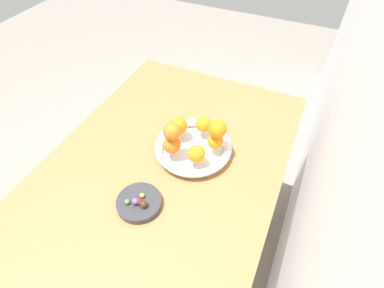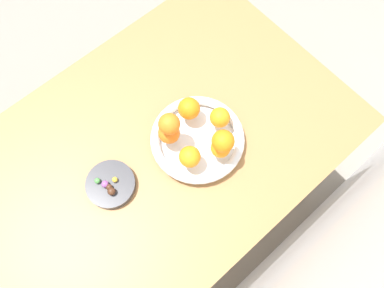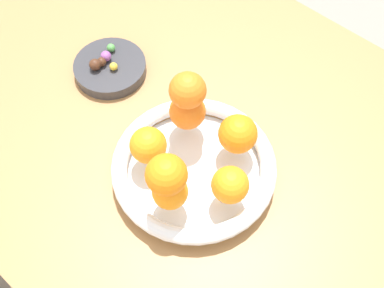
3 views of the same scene
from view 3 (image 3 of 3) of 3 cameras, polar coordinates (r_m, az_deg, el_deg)
name	(u,v)px [view 3 (image 3 of 3)]	position (r m, az deg, el deg)	size (l,w,h in m)	color
ground_plane	(187,258)	(1.51, -0.62, -13.31)	(6.00, 6.00, 0.00)	gray
dining_table	(184,146)	(0.92, -0.99, -0.19)	(1.10, 0.76, 0.74)	#9E7042
fruit_bowl	(194,168)	(0.77, 0.23, -2.81)	(0.26, 0.26, 0.04)	silver
candy_dish	(110,68)	(0.91, -9.67, 8.88)	(0.13, 0.13, 0.02)	#333338
orange_0	(230,185)	(0.70, 4.54, -4.85)	(0.06, 0.06, 0.06)	orange
orange_1	(239,133)	(0.75, 5.54, 1.28)	(0.06, 0.06, 0.06)	orange
orange_2	(187,111)	(0.77, -0.54, 3.90)	(0.06, 0.06, 0.06)	orange
orange_3	(148,145)	(0.74, -5.21, -0.15)	(0.06, 0.06, 0.06)	orange
orange_4	(170,192)	(0.70, -2.62, -5.66)	(0.05, 0.05, 0.05)	orange
orange_5	(166,175)	(0.65, -3.06, -3.66)	(0.06, 0.06, 0.06)	orange
orange_6	(188,90)	(0.72, -0.53, 6.38)	(0.06, 0.06, 0.06)	orange
candy_ball_0	(114,66)	(0.89, -9.28, 9.06)	(0.01, 0.01, 0.01)	gold
candy_ball_1	(111,48)	(0.92, -9.58, 11.18)	(0.02, 0.02, 0.02)	#4C9947
candy_ball_2	(106,56)	(0.91, -10.17, 10.21)	(0.02, 0.02, 0.02)	#8C4C99
candy_ball_3	(95,65)	(0.89, -11.42, 9.21)	(0.02, 0.02, 0.02)	#472819
candy_ball_4	(102,62)	(0.90, -10.66, 9.55)	(0.02, 0.02, 0.02)	#472819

